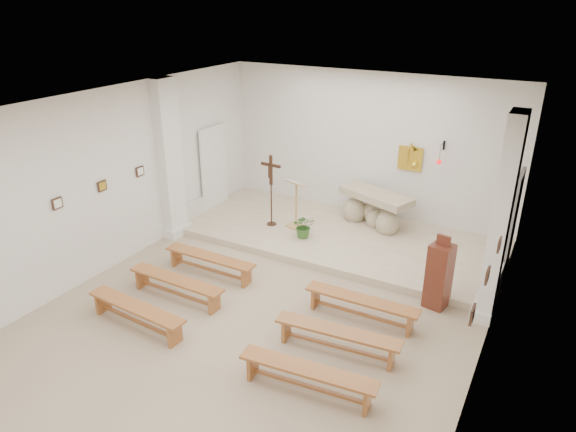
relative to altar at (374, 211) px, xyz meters
The scene contains 29 objects.
ground 4.40m from the altar, 96.65° to the right, with size 7.00×10.00×0.00m, color tan.
wall_left 6.03m from the altar, 132.63° to the right, with size 0.02×10.00×3.50m, color white.
wall_right 5.42m from the altar, 55.50° to the right, with size 0.02×10.00×3.50m, color white.
wall_back 1.51m from the altar, 127.97° to the left, with size 7.00×0.02×3.50m, color white.
ceiling 5.30m from the altar, 96.65° to the right, with size 7.00×10.00×0.02m, color silver.
sanctuary_platform 1.07m from the altar, 121.03° to the right, with size 6.98×3.00×0.15m, color beige.
pilaster_left 4.70m from the altar, 148.87° to the right, with size 0.26×0.55×3.50m, color white.
pilaster_right 3.91m from the altar, 39.27° to the right, with size 0.26×0.55×3.50m, color white.
gold_wall_relief 1.42m from the altar, 48.69° to the left, with size 0.55×0.04×0.55m, color gold.
sanctuary_lamp 1.85m from the altar, 16.40° to the left, with size 0.11×0.36×0.44m.
station_frame_left_front 6.62m from the altar, 127.72° to the right, with size 0.03×0.20×0.20m, color #3A2419.
station_frame_left_mid 5.87m from the altar, 133.83° to the right, with size 0.03×0.20×0.20m, color #3A2419.
station_frame_left_rear 5.22m from the altar, 141.69° to the right, with size 0.03×0.20×0.20m, color #3A2419.
station_frame_right_front 6.06m from the altar, 60.04° to the right, with size 0.03×0.20×0.20m, color #3A2419.
station_frame_right_mid 5.24m from the altar, 54.41° to the right, with size 0.03×0.20×0.20m, color #3A2419.
station_frame_right_rear 4.49m from the altar, 46.67° to the right, with size 0.03×0.20×0.20m, color #3A2419.
radiator_left 4.27m from the altar, 157.36° to the right, with size 0.10×0.85×0.52m, color silver.
radiator_right 3.36m from the altar, 29.31° to the right, with size 0.10×0.85×0.52m, color silver.
altar is the anchor object (origin of this frame).
lectern 1.82m from the altar, 147.49° to the right, with size 0.49×0.45×1.16m.
crucifix_stand 2.43m from the altar, 151.34° to the right, with size 0.50×0.22×1.66m.
potted_plant 1.75m from the altar, 128.83° to the right, with size 0.48×0.42×0.54m, color #315E25.
donation_pedestal 3.19m from the altar, 49.89° to the right, with size 0.43×0.43×1.37m.
bench_left_front 4.04m from the altar, 120.84° to the right, with size 1.94×0.31×0.41m.
bench_right_front 3.63m from the altar, 73.04° to the right, with size 1.95×0.34×0.41m.
bench_left_second 4.91m from the altar, 114.92° to the right, with size 1.95×0.34×0.41m.
bench_right_second 4.58m from the altar, 76.65° to the right, with size 1.96×0.49×0.41m.
bench_left_third 5.82m from the altar, 110.82° to the right, with size 1.96×0.43×0.41m.
bench_right_third 5.55m from the altar, 79.01° to the right, with size 1.96×0.49×0.41m.
Camera 1 is at (4.00, -6.07, 5.03)m, focal length 32.00 mm.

